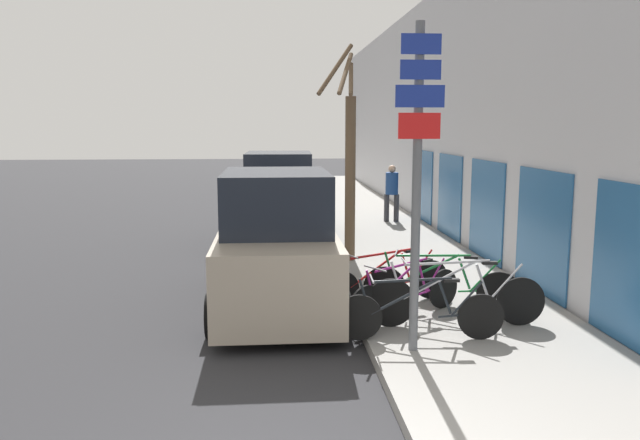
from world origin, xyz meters
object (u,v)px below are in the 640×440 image
at_px(bicycle_3, 441,287).
at_px(pedestrian_near, 392,189).
at_px(signpost, 417,174).
at_px(bicycle_1, 456,298).
at_px(parked_car_0, 276,247).
at_px(parked_car_1, 279,203).
at_px(street_tree, 349,164).
at_px(bicycle_0, 420,313).
at_px(bicycle_4, 388,281).
at_px(bicycle_2, 407,293).

bearing_deg(bicycle_3, pedestrian_near, 10.02).
xyz_separation_m(signpost, bicycle_1, (0.79, 0.88, -1.78)).
height_order(parked_car_0, parked_car_1, parked_car_1).
relative_size(pedestrian_near, street_tree, 0.38).
distance_m(bicycle_0, bicycle_4, 1.61).
distance_m(bicycle_2, bicycle_3, 0.62).
xyz_separation_m(bicycle_1, bicycle_2, (-0.59, 0.43, -0.04)).
bearing_deg(bicycle_2, parked_car_1, -18.37).
bearing_deg(bicycle_2, bicycle_4, -20.05).
xyz_separation_m(bicycle_1, pedestrian_near, (0.96, 9.49, 0.54)).
bearing_deg(street_tree, pedestrian_near, 69.74).
height_order(bicycle_0, bicycle_4, bicycle_4).
xyz_separation_m(bicycle_4, parked_car_0, (-1.70, 0.47, 0.47)).
distance_m(bicycle_3, parked_car_0, 2.62).
distance_m(bicycle_2, parked_car_0, 2.22).
xyz_separation_m(bicycle_3, bicycle_4, (-0.72, 0.41, -0.01)).
relative_size(parked_car_0, pedestrian_near, 2.69).
xyz_separation_m(parked_car_1, pedestrian_near, (3.28, 2.50, 0.07)).
xyz_separation_m(signpost, pedestrian_near, (1.76, 10.37, -1.24)).
bearing_deg(bicycle_1, signpost, 140.49).
bearing_deg(bicycle_1, parked_car_1, 20.96).
relative_size(bicycle_3, pedestrian_near, 1.37).
xyz_separation_m(signpost, bicycle_3, (0.77, 1.56, -1.80)).
height_order(pedestrian_near, street_tree, street_tree).
bearing_deg(parked_car_1, bicycle_1, -69.71).
height_order(bicycle_0, bicycle_1, bicycle_1).
relative_size(signpost, bicycle_4, 1.86).
bearing_deg(bicycle_4, bicycle_3, -141.73).
bearing_deg(signpost, bicycle_3, 63.66).
distance_m(signpost, bicycle_1, 2.14).
distance_m(signpost, parked_car_1, 8.12).
bearing_deg(street_tree, bicycle_2, -84.91).
height_order(signpost, bicycle_3, signpost).
relative_size(bicycle_4, parked_car_1, 0.51).
xyz_separation_m(bicycle_3, street_tree, (-0.92, 3.66, 1.60)).
bearing_deg(bicycle_1, street_tree, 14.84).
distance_m(bicycle_4, street_tree, 3.63).
distance_m(pedestrian_near, street_tree, 5.59).
xyz_separation_m(bicycle_0, parked_car_1, (-1.69, 7.50, 0.51)).
xyz_separation_m(bicycle_1, parked_car_0, (-2.44, 1.55, 0.44)).
height_order(signpost, bicycle_1, signpost).
xyz_separation_m(signpost, street_tree, (-0.15, 5.21, -0.20)).
bearing_deg(bicycle_2, parked_car_0, 25.62).
distance_m(signpost, pedestrian_near, 10.59).
xyz_separation_m(bicycle_0, bicycle_2, (0.03, 0.94, -0.00)).
bearing_deg(parked_car_0, parked_car_1, 88.40).
relative_size(signpost, bicycle_3, 1.76).
distance_m(bicycle_0, bicycle_1, 0.81).
relative_size(bicycle_0, parked_car_0, 0.50).
relative_size(bicycle_3, street_tree, 0.51).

